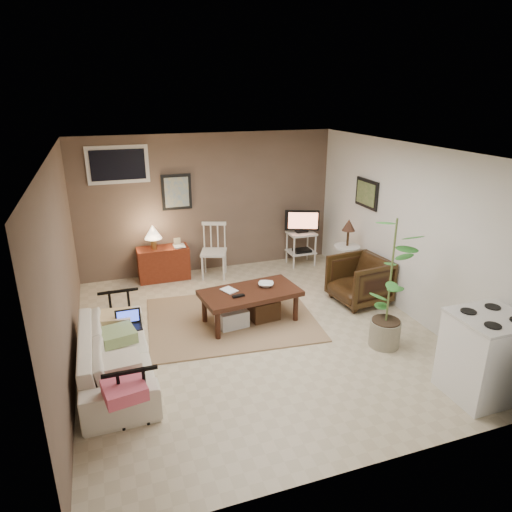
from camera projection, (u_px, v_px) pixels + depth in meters
name	position (u px, v px, depth m)	size (l,w,h in m)	color
floor	(256.00, 332.00, 6.11)	(5.00, 5.00, 0.00)	#C1B293
art_back	(177.00, 192.00, 7.65)	(0.50, 0.03, 0.60)	black
art_right	(367.00, 193.00, 7.21)	(0.03, 0.60, 0.45)	black
window	(118.00, 165.00, 7.20)	(0.96, 0.03, 0.60)	silver
rug	(231.00, 319.00, 6.46)	(2.29, 1.83, 0.02)	#9C785A
coffee_table	(250.00, 304.00, 6.29)	(1.41, 0.84, 0.51)	#3B1910
sofa	(115.00, 347.00, 5.07)	(1.92, 0.56, 0.75)	beige
sofa_pillows	(120.00, 349.00, 4.86)	(0.37, 1.83, 0.13)	beige
sofa_end_rails	(126.00, 349.00, 5.12)	(0.52, 1.92, 0.65)	black
laptop	(129.00, 322.00, 5.38)	(0.30, 0.21, 0.20)	black
red_console	(163.00, 260.00, 7.73)	(0.85, 0.38, 0.98)	maroon
spindle_chair	(214.00, 252.00, 7.83)	(0.54, 0.54, 0.93)	silver
tv_stand	(302.00, 236.00, 8.33)	(0.59, 0.40, 1.03)	silver
side_table	(347.00, 245.00, 7.39)	(0.42, 0.42, 1.13)	silver
armchair	(359.00, 278.00, 6.88)	(0.76, 0.71, 0.78)	#32210E
potted_plant	(391.00, 280.00, 5.50)	(0.43, 0.43, 1.70)	gray
stove	(485.00, 356.00, 4.74)	(0.71, 0.66, 0.93)	white
bowl	(266.00, 279.00, 6.34)	(0.21, 0.05, 0.21)	#3B1910
book_table	(224.00, 285.00, 6.14)	(0.16, 0.02, 0.22)	#3B1910
book_console	(173.00, 240.00, 7.64)	(0.19, 0.02, 0.25)	#3B1910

